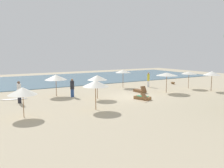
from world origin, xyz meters
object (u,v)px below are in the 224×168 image
Objects in this scene: umbrella_2 at (97,78)px; person_0 at (148,79)px; umbrella_0 at (23,91)px; umbrella_5 at (189,73)px; lounger_2 at (143,98)px; umbrella_4 at (56,77)px; umbrella_6 at (212,73)px; umbrella_7 at (123,71)px; surfboard at (14,99)px; umbrella_3 at (167,74)px; umbrella_1 at (96,84)px; lounger_1 at (140,91)px; person_2 at (72,88)px; dog at (173,83)px; person_1 at (19,92)px.

umbrella_2 reaches higher than person_0.
umbrella_2 is at bearing 23.76° from umbrella_0.
lounger_2 is at bearing -164.23° from umbrella_5.
umbrella_4 is 16.53m from umbrella_6.
umbrella_4 is 8.74m from umbrella_7.
lounger_2 is 0.75× the size of surfboard.
umbrella_6 is at bearing -19.80° from umbrella_3.
lounger_1 is (7.31, 4.24, -1.78)m from umbrella_1.
person_2 is at bearing -172.34° from person_0.
umbrella_5 is at bearing -36.11° from umbrella_7.
umbrella_6 is 6.36m from dog.
dog is at bearing 86.57° from umbrella_6.
umbrella_3 is 1.04× the size of umbrella_4.
lounger_1 is 11.90m from person_1.
umbrella_2 is (6.93, 3.05, 0.19)m from umbrella_0.
umbrella_2 is 7.29m from umbrella_7.
lounger_1 is at bearing -159.22° from dog.
umbrella_0 reaches higher than dog.
dog is at bearing -7.61° from umbrella_7.
umbrella_2 is 2.78m from person_2.
umbrella_1 is 1.22× the size of person_0.
person_0 is (11.52, 0.24, -0.92)m from umbrella_4.
umbrella_6 is at bearing -17.25° from person_2.
umbrella_4 is 1.19× the size of person_0.
umbrella_2 is 4.46m from lounger_2.
person_0 is (2.90, -1.22, -1.04)m from umbrella_7.
person_1 reaches higher than person_0.
umbrella_2 is 0.91× the size of surfboard.
umbrella_5 reaches higher than lounger_2.
umbrella_7 is 3.31m from person_0.
dog is at bearing 20.78° from lounger_1.
umbrella_7 is 1.20× the size of person_0.
umbrella_2 is at bearing -27.17° from surfboard.
person_1 is 1.06× the size of person_2.
umbrella_4 is at bearing 22.85° from person_1.
surfboard is (0.25, 6.48, -1.70)m from umbrella_0.
umbrella_3 reaches higher than person_1.
umbrella_7 is at bearing 134.42° from umbrella_6.
umbrella_0 is 0.99× the size of umbrella_5.
person_1 is at bearing -84.09° from surfboard.
umbrella_0 is 7.58m from umbrella_2.
umbrella_3 is at bearing -15.90° from person_2.
lounger_2 reaches higher than dog.
umbrella_2 is 6.74m from person_1.
umbrella_6 is at bearing -55.40° from person_0.
umbrella_7 is at bearing 19.39° from person_2.
person_2 is (-10.32, -1.39, -0.04)m from person_0.
person_0 is at bearing 47.22° from lounger_2.
umbrella_2 is 12.90m from umbrella_6.
umbrella_4 is at bearing 98.12° from umbrella_1.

